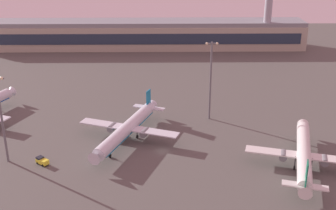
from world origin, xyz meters
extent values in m
plane|color=#56544F|center=(0.00, 0.00, 0.00)|extent=(416.00, 416.00, 0.00)
cube|color=#B2AD99|center=(-10.75, 134.78, 7.00)|extent=(191.22, 22.00, 14.00)
cube|color=#263347|center=(-10.75, 123.58, 7.70)|extent=(183.57, 0.40, 6.16)
cube|color=gray|center=(-10.75, 134.78, 15.20)|extent=(191.22, 19.80, 2.40)
cylinder|color=#A8A8B2|center=(61.67, 128.53, 19.85)|extent=(4.40, 4.40, 39.70)
cylinder|color=silver|center=(41.95, -10.19, 4.36)|extent=(14.62, 37.89, 4.04)
cone|color=silver|center=(47.68, 9.41, 4.36)|extent=(4.40, 3.53, 3.84)
cone|color=silver|center=(36.17, -30.00, 4.36)|extent=(4.33, 3.88, 3.64)
cube|color=silver|center=(41.66, -11.21, 4.15)|extent=(33.87, 13.63, 0.37)
cube|color=silver|center=(36.73, -28.06, 4.57)|extent=(11.95, 5.73, 0.37)
cube|color=#146B4C|center=(36.82, -27.75, 7.82)|extent=(1.26, 3.36, 6.91)
cylinder|color=slate|center=(36.04, -9.57, 3.40)|extent=(3.32, 4.33, 2.34)
cylinder|color=slate|center=(47.27, -12.85, 3.40)|extent=(3.32, 4.33, 2.34)
cube|color=#146B4C|center=(41.95, -10.19, 3.25)|extent=(13.37, 34.84, 0.38)
cylinder|color=#333338|center=(45.39, 1.57, 2.47)|extent=(0.30, 0.30, 3.78)
cylinder|color=black|center=(45.39, 1.57, 0.59)|extent=(0.74, 1.24, 1.17)
cylinder|color=#333338|center=(38.96, -12.09, 2.47)|extent=(0.30, 0.30, 3.78)
cylinder|color=black|center=(38.96, -12.09, 0.59)|extent=(0.74, 1.24, 1.17)
cylinder|color=#333338|center=(43.45, -13.40, 2.47)|extent=(0.30, 0.30, 3.78)
cylinder|color=black|center=(43.45, -13.40, 0.59)|extent=(0.74, 1.24, 1.17)
cylinder|color=silver|center=(-11.84, 7.79, 4.50)|extent=(18.05, 38.41, 4.17)
cone|color=silver|center=(-19.39, -11.90, 4.50)|extent=(4.65, 3.88, 3.96)
cone|color=silver|center=(-4.22, 27.68, 4.50)|extent=(4.61, 4.22, 3.76)
cube|color=silver|center=(-11.45, 8.81, 4.28)|extent=(34.38, 16.68, 0.38)
cube|color=silver|center=(-4.96, 25.73, 4.72)|extent=(12.22, 6.78, 0.38)
cube|color=#1984B2|center=(-5.08, 25.42, 8.07)|extent=(1.57, 3.40, 7.14)
cylinder|color=slate|center=(-5.81, 6.65, 3.51)|extent=(3.67, 4.56, 2.42)
cylinder|color=slate|center=(-17.09, 10.97, 3.51)|extent=(3.67, 4.56, 2.42)
cube|color=#1984B2|center=(-11.84, 7.79, 3.35)|extent=(16.52, 35.31, 0.40)
cylinder|color=#333338|center=(-16.37, -4.03, 2.55)|extent=(0.31, 0.31, 3.90)
cylinder|color=black|center=(-16.37, -4.03, 0.60)|extent=(0.84, 1.29, 1.21)
cylinder|color=#333338|center=(-8.60, 9.49, 2.55)|extent=(0.31, 0.31, 3.90)
cylinder|color=black|center=(-8.60, 9.49, 0.60)|extent=(0.84, 1.29, 1.21)
cylinder|color=#333338|center=(-13.12, 11.22, 2.55)|extent=(0.31, 0.31, 3.90)
cylinder|color=black|center=(-13.12, 11.22, 0.60)|extent=(0.84, 1.29, 1.21)
cone|color=silver|center=(-62.25, 43.54, 4.50)|extent=(4.67, 3.96, 3.96)
cube|color=yellow|center=(-37.11, -7.34, 1.00)|extent=(2.89, 2.87, 1.10)
cube|color=#1E232D|center=(-37.11, -7.34, 1.90)|extent=(2.59, 2.59, 0.70)
cube|color=yellow|center=(-35.64, -8.52, 1.15)|extent=(3.07, 3.00, 1.40)
cylinder|color=black|center=(-37.87, -7.83, 0.45)|extent=(0.89, 0.80, 0.90)
cylinder|color=black|center=(-36.81, -6.50, 0.45)|extent=(0.89, 0.80, 0.90)
cylinder|color=black|center=(-35.77, -9.50, 0.45)|extent=(0.89, 0.80, 0.90)
cylinder|color=black|center=(-34.71, -8.17, 0.45)|extent=(0.89, 0.80, 0.90)
cylinder|color=slate|center=(17.61, 25.85, 14.74)|extent=(0.70, 0.70, 29.48)
cube|color=slate|center=(17.61, 25.85, 28.88)|extent=(4.80, 0.40, 0.40)
sphere|color=#F9EAB2|center=(15.81, 25.85, 28.88)|extent=(0.90, 0.90, 0.90)
sphere|color=#F9EAB2|center=(19.41, 25.85, 28.88)|extent=(0.90, 0.90, 0.90)
cylinder|color=slate|center=(-47.39, -5.86, 13.67)|extent=(0.70, 0.70, 27.35)
sphere|color=#F9EAB2|center=(-45.59, -5.86, 26.75)|extent=(0.90, 0.90, 0.90)
camera|label=1|loc=(0.02, -123.11, 65.28)|focal=46.19mm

